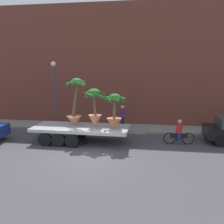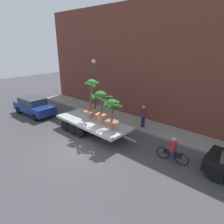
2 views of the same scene
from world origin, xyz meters
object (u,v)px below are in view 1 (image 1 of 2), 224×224
(cyclist, at_px, (179,133))
(flatbed_trailer, at_px, (77,130))
(potted_palm_rear, at_px, (95,107))
(potted_palm_front, at_px, (75,105))
(pedestrian_near_gate, at_px, (123,116))
(potted_palm_middle, at_px, (114,112))
(street_lamp, at_px, (54,86))

(cyclist, bearing_deg, flatbed_trailer, -175.37)
(flatbed_trailer, height_order, potted_palm_rear, potted_palm_rear)
(potted_palm_front, relative_size, cyclist, 1.59)
(potted_palm_rear, bearing_deg, potted_palm_front, 165.87)
(potted_palm_rear, bearing_deg, pedestrian_near_gate, 67.05)
(potted_palm_front, bearing_deg, flatbed_trailer, -63.96)
(flatbed_trailer, bearing_deg, potted_palm_rear, -1.03)
(potted_palm_middle, bearing_deg, cyclist, 11.42)
(potted_palm_middle, height_order, potted_palm_front, potted_palm_front)
(potted_palm_front, height_order, pedestrian_near_gate, potted_palm_front)
(cyclist, xyz_separation_m, pedestrian_near_gate, (-3.68, 2.66, 0.37))
(flatbed_trailer, relative_size, street_lamp, 1.42)
(potted_palm_rear, relative_size, pedestrian_near_gate, 1.37)
(potted_palm_rear, height_order, potted_palm_middle, potted_palm_rear)
(potted_palm_rear, relative_size, potted_palm_middle, 1.12)
(street_lamp, bearing_deg, potted_palm_middle, -32.64)
(flatbed_trailer, height_order, cyclist, cyclist)
(pedestrian_near_gate, distance_m, street_lamp, 5.46)
(potted_palm_middle, relative_size, potted_palm_front, 0.71)
(potted_palm_front, relative_size, pedestrian_near_gate, 1.71)
(potted_palm_rear, bearing_deg, street_lamp, 141.76)
(potted_palm_rear, xyz_separation_m, cyclist, (5.03, 0.52, -1.56))
(potted_palm_rear, height_order, pedestrian_near_gate, potted_palm_rear)
(pedestrian_near_gate, bearing_deg, potted_palm_middle, -92.01)
(potted_palm_rear, height_order, potted_palm_front, potted_palm_front)
(potted_palm_middle, distance_m, cyclist, 4.10)
(potted_palm_middle, relative_size, cyclist, 1.14)
(potted_palm_front, xyz_separation_m, pedestrian_near_gate, (2.65, 2.85, -1.21))
(flatbed_trailer, xyz_separation_m, pedestrian_near_gate, (2.50, 3.16, 0.28))
(potted_palm_middle, bearing_deg, potted_palm_rear, 168.58)
(potted_palm_middle, bearing_deg, pedestrian_near_gate, 87.99)
(potted_palm_front, xyz_separation_m, cyclist, (6.33, 0.19, -1.58))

